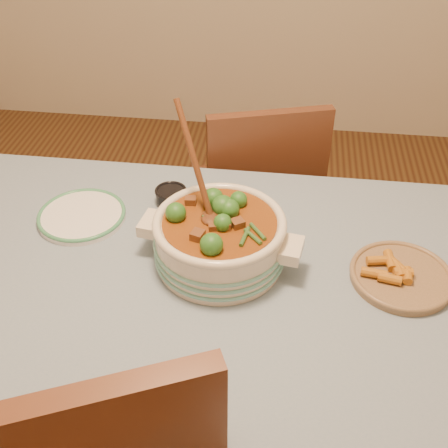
{
  "coord_description": "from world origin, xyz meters",
  "views": [
    {
      "loc": [
        0.12,
        -0.96,
        1.73
      ],
      "look_at": [
        -0.02,
        0.12,
        0.87
      ],
      "focal_mm": 45.0,
      "sensor_mm": 36.0,
      "label": 1
    }
  ],
  "objects_px": {
    "stew_casserole": "(219,236)",
    "fried_plate": "(402,275)",
    "chair_far": "(259,193)",
    "dining_table": "(225,317)",
    "condiment_bowl": "(171,195)",
    "white_plate": "(82,215)"
  },
  "relations": [
    {
      "from": "stew_casserole",
      "to": "fried_plate",
      "type": "distance_m",
      "value": 0.46
    },
    {
      "from": "fried_plate",
      "to": "chair_far",
      "type": "height_order",
      "value": "chair_far"
    },
    {
      "from": "fried_plate",
      "to": "chair_far",
      "type": "xyz_separation_m",
      "value": [
        -0.4,
        0.68,
        -0.26
      ]
    },
    {
      "from": "stew_casserole",
      "to": "chair_far",
      "type": "distance_m",
      "value": 0.75
    },
    {
      "from": "dining_table",
      "to": "chair_far",
      "type": "height_order",
      "value": "chair_far"
    },
    {
      "from": "stew_casserole",
      "to": "condiment_bowl",
      "type": "relative_size",
      "value": 3.7
    },
    {
      "from": "stew_casserole",
      "to": "white_plate",
      "type": "xyz_separation_m",
      "value": [
        -0.41,
        0.13,
        -0.07
      ]
    },
    {
      "from": "dining_table",
      "to": "chair_far",
      "type": "bearing_deg",
      "value": 87.81
    },
    {
      "from": "stew_casserole",
      "to": "chair_far",
      "type": "bearing_deg",
      "value": 84.99
    },
    {
      "from": "chair_far",
      "to": "condiment_bowl",
      "type": "bearing_deg",
      "value": 44.66
    },
    {
      "from": "dining_table",
      "to": "fried_plate",
      "type": "distance_m",
      "value": 0.45
    },
    {
      "from": "dining_table",
      "to": "fried_plate",
      "type": "relative_size",
      "value": 6.07
    },
    {
      "from": "fried_plate",
      "to": "stew_casserole",
      "type": "bearing_deg",
      "value": 178.51
    },
    {
      "from": "chair_far",
      "to": "stew_casserole",
      "type": "bearing_deg",
      "value": 67.68
    },
    {
      "from": "white_plate",
      "to": "fried_plate",
      "type": "height_order",
      "value": "fried_plate"
    },
    {
      "from": "stew_casserole",
      "to": "white_plate",
      "type": "bearing_deg",
      "value": 162.78
    },
    {
      "from": "fried_plate",
      "to": "dining_table",
      "type": "bearing_deg",
      "value": -167.44
    },
    {
      "from": "dining_table",
      "to": "condiment_bowl",
      "type": "relative_size",
      "value": 14.71
    },
    {
      "from": "condiment_bowl",
      "to": "chair_far",
      "type": "bearing_deg",
      "value": 61.97
    },
    {
      "from": "fried_plate",
      "to": "white_plate",
      "type": "bearing_deg",
      "value": 170.89
    },
    {
      "from": "stew_casserole",
      "to": "fried_plate",
      "type": "xyz_separation_m",
      "value": [
        0.46,
        -0.01,
        -0.07
      ]
    },
    {
      "from": "condiment_bowl",
      "to": "fried_plate",
      "type": "xyz_separation_m",
      "value": [
        0.63,
        -0.24,
        -0.01
      ]
    }
  ]
}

